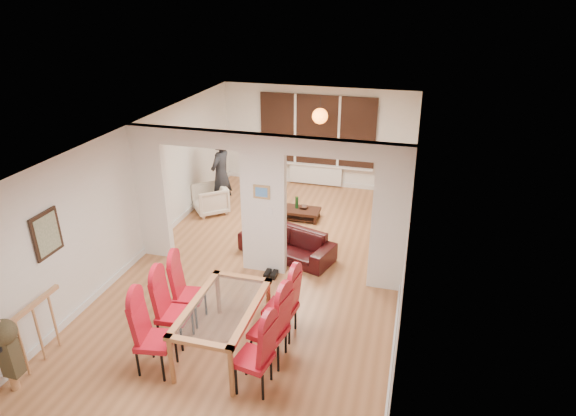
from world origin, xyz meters
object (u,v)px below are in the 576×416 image
at_px(television, 387,207).
at_px(sofa, 287,243).
at_px(dining_chair_ra, 253,354).
at_px(dining_chair_rc, 281,304).
at_px(person, 221,174).
at_px(dining_table, 224,328).
at_px(bottle, 297,202).
at_px(coffee_table, 297,214).
at_px(dining_chair_lc, 189,291).
at_px(dining_chair_rb, 269,326).
at_px(dining_chair_la, 154,336).
at_px(bowl, 304,207).
at_px(dining_chair_lb, 174,310).
at_px(armchair, 210,199).

bearing_deg(television, sofa, 140.33).
xyz_separation_m(dining_chair_ra, dining_chair_rc, (0.04, 1.12, 0.01)).
bearing_deg(sofa, person, 157.69).
height_order(dining_table, bottle, dining_table).
height_order(television, coffee_table, television).
distance_m(dining_chair_lc, dining_chair_rb, 1.54).
distance_m(dining_chair_lc, sofa, 2.55).
height_order(person, coffee_table, person).
height_order(dining_chair_rb, coffee_table, dining_chair_rb).
bearing_deg(bottle, dining_chair_la, -96.90).
distance_m(dining_chair_la, coffee_table, 5.23).
relative_size(dining_table, dining_chair_ra, 1.52).
bearing_deg(dining_chair_rb, dining_chair_ra, -82.55).
bearing_deg(sofa, dining_chair_la, -86.47).
distance_m(coffee_table, bottle, 0.27).
bearing_deg(television, bowl, 103.53).
height_order(dining_chair_lb, dining_chair_rb, dining_chair_rb).
bearing_deg(bowl, armchair, -172.37).
bearing_deg(dining_table, bowl, 89.39).
distance_m(dining_chair_rb, person, 5.31).
distance_m(sofa, bottle, 1.76).
bearing_deg(bottle, dining_chair_rb, -80.38).
xyz_separation_m(dining_chair_lb, dining_chair_rc, (1.45, 0.55, 0.00)).
distance_m(dining_chair_ra, dining_chair_rb, 0.55).
distance_m(dining_chair_lb, dining_chair_lc, 0.50).
distance_m(dining_chair_lb, bottle, 4.66).
height_order(dining_chair_rc, bowl, dining_chair_rc).
distance_m(dining_chair_rc, bottle, 4.14).
height_order(person, television, person).
height_order(dining_chair_lb, bowl, dining_chair_lb).
height_order(dining_table, bowl, dining_table).
xyz_separation_m(dining_chair_rb, television, (1.20, 5.18, -0.33)).
height_order(dining_table, television, dining_table).
relative_size(person, bowl, 8.79).
relative_size(dining_chair_ra, armchair, 1.50).
bearing_deg(dining_table, dining_chair_rb, -1.65).
height_order(dining_chair_lc, bowl, dining_chair_lc).
height_order(dining_chair_la, person, person).
distance_m(dining_chair_ra, sofa, 3.49).
height_order(dining_chair_ra, television, dining_chair_ra).
height_order(dining_table, sofa, dining_table).
distance_m(dining_chair_la, dining_chair_lb, 0.60).
bearing_deg(person, armchair, -29.66).
bearing_deg(person, dining_table, 31.06).
distance_m(dining_chair_lb, dining_chair_rb, 1.45).
bearing_deg(bowl, television, 16.01).
bearing_deg(dining_chair_rb, dining_chair_lb, -169.69).
xyz_separation_m(dining_chair_lb, dining_chair_lc, (-0.01, 0.50, -0.01)).
bearing_deg(dining_chair_lc, bowl, 70.38).
height_order(armchair, bottle, armchair).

